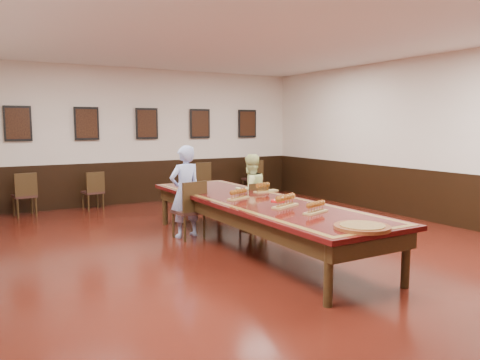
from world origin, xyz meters
TOP-DOWN VIEW (x-y plane):
  - floor at (0.00, 0.00)m, footprint 8.00×10.00m
  - ceiling at (0.00, 0.00)m, footprint 8.00×10.00m
  - wall_back at (0.00, 5.01)m, footprint 8.00×0.02m
  - wall_right at (4.01, 0.00)m, footprint 0.02×10.00m
  - chair_man at (-0.62, 1.13)m, footprint 0.51×0.55m
  - chair_woman at (0.60, 1.07)m, footprint 0.43×0.46m
  - spare_chair_a at (-2.79, 4.54)m, footprint 0.48×0.51m
  - spare_chair_b at (-1.41, 4.56)m, footprint 0.46×0.49m
  - spare_chair_c at (1.32, 4.82)m, footprint 0.44×0.48m
  - spare_chair_d at (2.72, 4.56)m, footprint 0.49×0.53m
  - person_man at (-0.64, 1.23)m, footprint 0.61×0.44m
  - person_woman at (0.60, 1.16)m, footprint 0.70×0.55m
  - pink_phone at (0.60, -0.04)m, footprint 0.09×0.14m
  - wainscoting at (0.00, 0.00)m, footprint 8.00×10.00m
  - conference_table at (0.00, 0.00)m, footprint 1.40×5.00m
  - posters at (0.00, 4.94)m, footprint 6.14×0.04m
  - flight_a at (-0.21, 0.18)m, footprint 0.44×0.29m
  - flight_b at (0.54, 0.60)m, footprint 0.47×0.21m
  - flight_c at (0.01, -0.73)m, footprint 0.50×0.33m
  - flight_d at (0.09, -1.29)m, footprint 0.44×0.26m
  - red_plate_grp at (0.19, -0.29)m, footprint 0.21×0.21m
  - carved_platter at (-0.06, -2.26)m, footprint 0.62×0.62m

SIDE VIEW (x-z plane):
  - floor at x=0.00m, z-range -0.02..0.00m
  - spare_chair_b at x=-1.41m, z-range 0.00..0.85m
  - chair_woman at x=0.60m, z-range 0.00..0.87m
  - spare_chair_a at x=-2.79m, z-range 0.00..0.91m
  - spare_chair_c at x=1.32m, z-range 0.00..0.94m
  - spare_chair_d at x=2.72m, z-range 0.00..0.95m
  - chair_man at x=-0.62m, z-range 0.00..0.96m
  - wainscoting at x=0.00m, z-range 0.00..1.00m
  - conference_table at x=0.00m, z-range 0.23..0.99m
  - person_woman at x=0.60m, z-range 0.00..1.36m
  - pink_phone at x=0.60m, z-range 0.75..0.76m
  - red_plate_grp at x=0.19m, z-range 0.75..0.78m
  - person_man at x=-0.64m, z-range 0.00..1.54m
  - carved_platter at x=-0.06m, z-range 0.75..0.80m
  - flight_d at x=0.09m, z-range 0.74..0.90m
  - flight_a at x=-0.21m, z-range 0.74..0.90m
  - flight_b at x=0.54m, z-range 0.74..0.91m
  - flight_c at x=0.01m, z-range 0.74..0.92m
  - wall_back at x=0.00m, z-range 0.00..3.20m
  - wall_right at x=4.01m, z-range 0.00..3.20m
  - posters at x=0.00m, z-range 1.53..2.27m
  - ceiling at x=0.00m, z-range 3.20..3.22m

